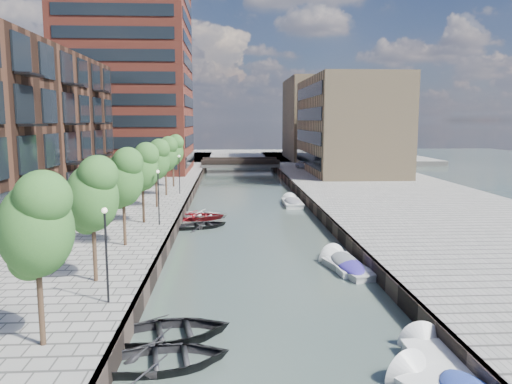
{
  "coord_description": "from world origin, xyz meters",
  "views": [
    {
      "loc": [
        -2.02,
        -12.79,
        8.73
      ],
      "look_at": [
        0.0,
        23.47,
        3.5
      ],
      "focal_mm": 35.0,
      "sensor_mm": 36.0,
      "label": 1
    }
  ],
  "objects": [
    {
      "name": "water",
      "position": [
        0.0,
        40.0,
        0.0
      ],
      "size": [
        300.0,
        300.0,
        0.0
      ],
      "primitive_type": "plane",
      "color": "#38473F",
      "rests_on": "ground"
    },
    {
      "name": "quay_right",
      "position": [
        16.0,
        40.0,
        0.5
      ],
      "size": [
        20.0,
        140.0,
        1.0
      ],
      "primitive_type": "cube",
      "color": "gray",
      "rests_on": "ground"
    },
    {
      "name": "quay_wall_left",
      "position": [
        -6.1,
        40.0,
        0.5
      ],
      "size": [
        0.25,
        140.0,
        1.0
      ],
      "primitive_type": "cube",
      "color": "#332823",
      "rests_on": "ground"
    },
    {
      "name": "quay_wall_right",
      "position": [
        6.1,
        40.0,
        0.5
      ],
      "size": [
        0.25,
        140.0,
        1.0
      ],
      "primitive_type": "cube",
      "color": "#332823",
      "rests_on": "ground"
    },
    {
      "name": "far_closure",
      "position": [
        0.0,
        100.0,
        0.5
      ],
      "size": [
        80.0,
        40.0,
        1.0
      ],
      "primitive_type": "cube",
      "color": "gray",
      "rests_on": "ground"
    },
    {
      "name": "apartment_block",
      "position": [
        -20.0,
        30.0,
        8.0
      ],
      "size": [
        8.0,
        38.0,
        14.0
      ],
      "primitive_type": "cube",
      "color": "#331D13",
      "rests_on": "quay_left"
    },
    {
      "name": "tower",
      "position": [
        -17.0,
        65.0,
        16.0
      ],
      "size": [
        18.0,
        18.0,
        30.0
      ],
      "primitive_type": "cube",
      "color": "maroon",
      "rests_on": "quay_left"
    },
    {
      "name": "tan_block_near",
      "position": [
        16.0,
        62.0,
        8.0
      ],
      "size": [
        12.0,
        25.0,
        14.0
      ],
      "primitive_type": "cube",
      "color": "tan",
      "rests_on": "quay_right"
    },
    {
      "name": "tan_block_far",
      "position": [
        16.0,
        88.0,
        9.0
      ],
      "size": [
        12.0,
        20.0,
        16.0
      ],
      "primitive_type": "cube",
      "color": "tan",
      "rests_on": "quay_right"
    },
    {
      "name": "bridge",
      "position": [
        0.0,
        72.0,
        1.39
      ],
      "size": [
        13.0,
        6.0,
        1.3
      ],
      "color": "gray",
      "rests_on": "ground"
    },
    {
      "name": "tree_0",
      "position": [
        -8.5,
        4.0,
        5.31
      ],
      "size": [
        2.5,
        2.5,
        5.95
      ],
      "color": "#382619",
      "rests_on": "quay_left"
    },
    {
      "name": "tree_1",
      "position": [
        -8.5,
        11.0,
        5.31
      ],
      "size": [
        2.5,
        2.5,
        5.95
      ],
      "color": "#382619",
      "rests_on": "quay_left"
    },
    {
      "name": "tree_2",
      "position": [
        -8.5,
        18.0,
        5.31
      ],
      "size": [
        2.5,
        2.5,
        5.95
      ],
      "color": "#382619",
      "rests_on": "quay_left"
    },
    {
      "name": "tree_3",
      "position": [
        -8.5,
        25.0,
        5.31
      ],
      "size": [
        2.5,
        2.5,
        5.95
      ],
      "color": "#382619",
      "rests_on": "quay_left"
    },
    {
      "name": "tree_4",
      "position": [
        -8.5,
        32.0,
        5.31
      ],
      "size": [
        2.5,
        2.5,
        5.95
      ],
      "color": "#382619",
      "rests_on": "quay_left"
    },
    {
      "name": "tree_5",
      "position": [
        -8.5,
        39.0,
        5.31
      ],
      "size": [
        2.5,
        2.5,
        5.95
      ],
      "color": "#382619",
      "rests_on": "quay_left"
    },
    {
      "name": "tree_6",
      "position": [
        -8.5,
        46.0,
        5.31
      ],
      "size": [
        2.5,
        2.5,
        5.95
      ],
      "color": "#382619",
      "rests_on": "quay_left"
    },
    {
      "name": "lamp_0",
      "position": [
        -7.2,
        8.0,
        3.51
      ],
      "size": [
        0.24,
        0.24,
        4.12
      ],
      "color": "black",
      "rests_on": "quay_left"
    },
    {
      "name": "lamp_1",
      "position": [
        -7.2,
        24.0,
        3.51
      ],
      "size": [
        0.24,
        0.24,
        4.12
      ],
      "color": "black",
      "rests_on": "quay_left"
    },
    {
      "name": "lamp_2",
      "position": [
        -7.2,
        40.0,
        3.51
      ],
      "size": [
        0.24,
        0.24,
        4.12
      ],
      "color": "black",
      "rests_on": "quay_left"
    },
    {
      "name": "sloop_0",
      "position": [
        -4.48,
        6.39,
        0.0
      ],
      "size": [
        5.77,
        4.66,
        1.06
      ],
      "primitive_type": "imported",
      "rotation": [
        0.0,
        0.0,
        1.79
      ],
      "color": "black",
      "rests_on": "ground"
    },
    {
      "name": "sloop_1",
      "position": [
        -4.37,
        4.15,
        0.0
      ],
      "size": [
        5.28,
        4.17,
        0.99
      ],
      "primitive_type": "imported",
      "rotation": [
        0.0,
        0.0,
        1.74
      ],
      "color": "#242326",
      "rests_on": "ground"
    },
    {
      "name": "sloop_2",
      "position": [
        -4.86,
        30.94,
        0.0
      ],
      "size": [
        5.02,
        3.69,
        1.01
      ],
      "primitive_type": "imported",
      "rotation": [
        0.0,
        0.0,
        1.62
      ],
      "color": "maroon",
      "rests_on": "ground"
    },
    {
      "name": "sloop_3",
      "position": [
        -4.36,
        31.86,
        0.0
      ],
      "size": [
        5.22,
        4.29,
        0.94
      ],
      "primitive_type": "imported",
      "rotation": [
        0.0,
        0.0,
        1.32
      ],
      "color": "white",
      "rests_on": "ground"
    },
    {
      "name": "sloop_4",
      "position": [
        -4.2,
        27.49,
        0.0
      ],
      "size": [
        5.07,
        4.38,
        0.88
      ],
      "primitive_type": "imported",
      "rotation": [
        0.0,
        0.0,
        1.94
      ],
      "color": "black",
      "rests_on": "ground"
    },
    {
      "name": "motorboat_1",
      "position": [
        4.84,
        16.14,
        0.19
      ],
      "size": [
        2.03,
        4.87,
        1.58
      ],
      "color": "white",
      "rests_on": "ground"
    },
    {
      "name": "motorboat_2",
      "position": [
        5.41,
        3.16,
        0.1
      ],
      "size": [
        1.92,
        5.38,
        1.79
      ],
      "color": "white",
      "rests_on": "ground"
    },
    {
      "name": "motorboat_3",
      "position": [
        4.84,
        15.26,
        0.19
      ],
      "size": [
        2.78,
        4.88,
        1.54
      ],
      "color": "#AFAFAD",
      "rests_on": "ground"
    },
    {
      "name": "motorboat_4",
      "position": [
        4.57,
        38.26,
        0.21
      ],
      "size": [
        1.84,
        5.21,
        1.73
      ],
      "color": "beige",
      "rests_on": "ground"
    },
    {
      "name": "car",
      "position": [
        10.23,
        66.36,
        1.67
      ],
      "size": [
        3.0,
        4.21,
        1.33
      ],
      "primitive_type": "imported",
      "rotation": [
        0.0,
        0.0,
        0.41
      ],
      "color": "#BABBBF",
      "rests_on": "quay_right"
    }
  ]
}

